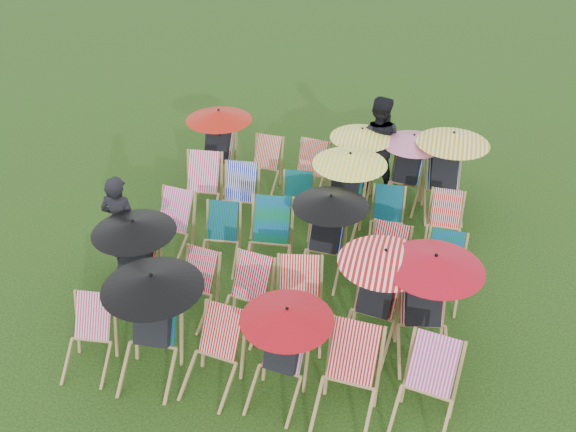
% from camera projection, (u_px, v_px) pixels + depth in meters
% --- Properties ---
extents(ground, '(100.00, 100.00, 0.00)m').
position_uv_depth(ground, '(296.00, 276.00, 9.51)').
color(ground, black).
rests_on(ground, ground).
extents(deckchair_0, '(0.64, 0.84, 0.85)m').
position_uv_depth(deckchair_0, '(88.00, 339.00, 7.81)').
color(deckchair_0, '#AA834F').
rests_on(deckchair_0, ground).
extents(deckchair_1, '(1.19, 1.26, 1.41)m').
position_uv_depth(deckchair_1, '(151.00, 324.00, 7.56)').
color(deckchair_1, '#AA834F').
rests_on(deckchair_1, ground).
extents(deckchair_2, '(0.71, 0.91, 0.91)m').
position_uv_depth(deckchair_2, '(213.00, 355.00, 7.54)').
color(deckchair_2, '#AA834F').
rests_on(deckchair_2, ground).
extents(deckchair_3, '(1.06, 1.12, 1.26)m').
position_uv_depth(deckchair_3, '(281.00, 353.00, 7.29)').
color(deckchair_3, '#AA834F').
rests_on(deckchair_3, ground).
extents(deckchair_4, '(0.74, 0.98, 1.02)m').
position_uv_depth(deckchair_4, '(347.00, 382.00, 7.13)').
color(deckchair_4, '#AA834F').
rests_on(deckchair_4, ground).
extents(deckchair_5, '(0.78, 0.98, 0.97)m').
position_uv_depth(deckchair_5, '(426.00, 392.00, 7.04)').
color(deckchair_5, '#AA834F').
rests_on(deckchair_5, ground).
extents(deckchair_6, '(1.12, 1.18, 1.33)m').
position_uv_depth(deckchair_6, '(132.00, 263.00, 8.63)').
color(deckchair_6, '#AA834F').
rests_on(deckchair_6, ground).
extents(deckchair_7, '(0.67, 0.85, 0.84)m').
position_uv_depth(deckchair_7, '(192.00, 289.00, 8.61)').
color(deckchair_7, '#AA834F').
rests_on(deckchair_7, ground).
extents(deckchair_8, '(0.73, 0.92, 0.91)m').
position_uv_depth(deckchair_8, '(244.00, 298.00, 8.40)').
color(deckchair_8, '#AA834F').
rests_on(deckchair_8, ground).
extents(deckchair_9, '(0.80, 1.00, 0.97)m').
position_uv_depth(deckchair_9, '(299.00, 305.00, 8.23)').
color(deckchair_9, '#AA834F').
rests_on(deckchair_9, ground).
extents(deckchair_10, '(1.16, 1.23, 1.38)m').
position_uv_depth(deckchair_10, '(376.00, 296.00, 8.02)').
color(deckchair_10, '#AA834F').
rests_on(deckchair_10, ground).
extents(deckchair_11, '(1.20, 1.31, 1.43)m').
position_uv_depth(deckchair_11, '(427.00, 305.00, 7.84)').
color(deckchair_11, '#AA834F').
rests_on(deckchair_11, ground).
extents(deckchair_12, '(0.73, 0.94, 0.94)m').
position_uv_depth(deckchair_12, '(168.00, 228.00, 9.73)').
color(deckchair_12, '#AA834F').
rests_on(deckchair_12, ground).
extents(deckchair_13, '(0.65, 0.85, 0.87)m').
position_uv_depth(deckchair_13, '(220.00, 239.00, 9.56)').
color(deckchair_13, '#AA834F').
rests_on(deckchair_13, ground).
extents(deckchair_14, '(0.76, 1.00, 1.02)m').
position_uv_depth(deckchair_14, '(269.00, 241.00, 9.38)').
color(deckchair_14, '#AA834F').
rests_on(deckchair_14, ground).
extents(deckchair_15, '(1.09, 1.14, 1.30)m').
position_uv_depth(deckchair_15, '(325.00, 235.00, 9.21)').
color(deckchair_15, '#AA834F').
rests_on(deckchair_15, ground).
extents(deckchair_16, '(0.70, 0.91, 0.91)m').
position_uv_depth(deckchair_16, '(384.00, 265.00, 9.00)').
color(deckchair_16, '#AA834F').
rests_on(deckchair_16, ground).
extents(deckchair_17, '(0.64, 0.85, 0.88)m').
position_uv_depth(deckchair_17, '(442.00, 272.00, 8.89)').
color(deckchair_17, '#AA834F').
rests_on(deckchair_17, ground).
extents(deckchair_18, '(0.73, 0.97, 1.00)m').
position_uv_depth(deckchair_18, '(200.00, 190.00, 10.63)').
color(deckchair_18, '#AA834F').
rests_on(deckchair_18, ground).
extents(deckchair_19, '(0.71, 0.93, 0.95)m').
position_uv_depth(deckchair_19, '(238.00, 199.00, 10.42)').
color(deckchair_19, '#AA834F').
rests_on(deckchair_19, ground).
extents(deckchair_20, '(0.63, 0.83, 0.85)m').
position_uv_depth(deckchair_20, '(296.00, 205.00, 10.36)').
color(deckchair_20, '#AA834F').
rests_on(deckchair_20, ground).
extents(deckchair_21, '(1.17, 1.23, 1.38)m').
position_uv_depth(deckchair_21, '(344.00, 193.00, 10.10)').
color(deckchair_21, '#AA834F').
rests_on(deckchair_21, ground).
extents(deckchair_22, '(0.60, 0.80, 0.84)m').
position_uv_depth(deckchair_22, '(387.00, 220.00, 10.01)').
color(deckchair_22, '#AA834F').
rests_on(deckchair_22, ground).
extents(deckchair_23, '(0.58, 0.80, 0.85)m').
position_uv_depth(deckchair_23, '(444.00, 225.00, 9.88)').
color(deckchair_23, '#AA834F').
rests_on(deckchair_23, ground).
extents(deckchair_24, '(1.16, 1.21, 1.38)m').
position_uv_depth(deckchair_24, '(216.00, 146.00, 11.45)').
color(deckchair_24, '#AA834F').
rests_on(deckchair_24, ground).
extents(deckchair_25, '(0.62, 0.84, 0.87)m').
position_uv_depth(deckchair_25, '(263.00, 166.00, 11.43)').
color(deckchair_25, '#AA834F').
rests_on(deckchair_25, ground).
extents(deckchair_26, '(0.70, 0.90, 0.90)m').
position_uv_depth(deckchair_26, '(308.00, 172.00, 11.23)').
color(deckchair_26, '#AA834F').
rests_on(deckchair_26, ground).
extents(deckchair_27, '(1.08, 1.12, 1.29)m').
position_uv_depth(deckchair_27, '(357.00, 163.00, 11.02)').
color(deckchair_27, '#AA834F').
rests_on(deckchair_27, ground).
extents(deckchair_28, '(1.06, 1.13, 1.26)m').
position_uv_depth(deckchair_28, '(407.00, 169.00, 10.88)').
color(deckchair_28, '#AA834F').
rests_on(deckchair_28, ground).
extents(deckchair_29, '(1.20, 1.29, 1.42)m').
position_uv_depth(deckchair_29, '(446.00, 172.00, 10.61)').
color(deckchair_29, '#AA834F').
rests_on(deckchair_29, ground).
extents(person_left, '(0.60, 0.41, 1.59)m').
position_uv_depth(person_left, '(121.00, 225.00, 9.22)').
color(person_left, black).
rests_on(person_left, ground).
extents(person_rear, '(0.91, 0.74, 1.75)m').
position_uv_depth(person_rear, '(377.00, 143.00, 11.21)').
color(person_rear, black).
rests_on(person_rear, ground).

